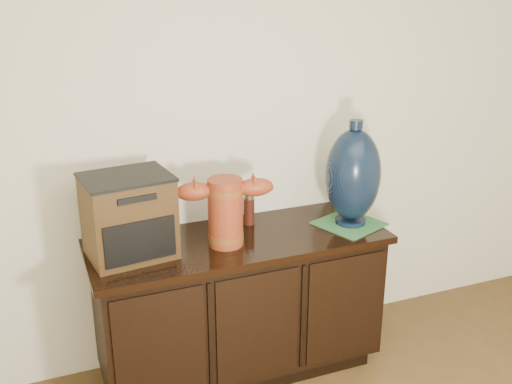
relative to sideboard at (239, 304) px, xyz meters
name	(u,v)px	position (x,y,z in m)	size (l,w,h in m)	color
sideboard	(239,304)	(0.00, 0.00, 0.00)	(1.46, 0.56, 0.75)	black
terracotta_vessel	(225,208)	(-0.08, -0.04, 0.55)	(0.47, 0.19, 0.33)	#97381B
tv_radio	(129,216)	(-0.52, 0.01, 0.56)	(0.42, 0.35, 0.38)	#38230E
green_mat	(349,224)	(0.59, -0.05, 0.37)	(0.29, 0.29, 0.01)	#2F6838
lamp_base	(353,175)	(0.59, -0.05, 0.63)	(0.36, 0.36, 0.54)	black
spray_can	(249,209)	(0.11, 0.15, 0.45)	(0.06, 0.06, 0.16)	#5D1C10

